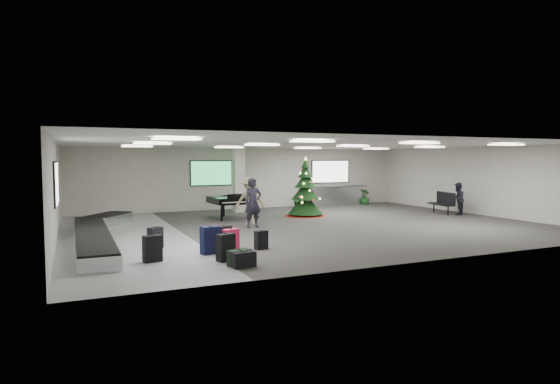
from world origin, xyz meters
name	(u,v)px	position (x,y,z in m)	size (l,w,h in m)	color
ground	(309,225)	(0.00, 0.00, 0.00)	(18.00, 18.00, 0.00)	#32302D
room_envelope	(293,166)	(-0.38, 0.67, 2.33)	(18.02, 14.02, 3.21)	#A8A599
baggage_carousel	(97,233)	(-7.84, -0.08, 0.21)	(2.28, 9.71, 0.43)	silver
service_counter	(333,196)	(5.00, 6.65, 0.55)	(4.05, 0.65, 1.08)	silver
suitcase_0	(226,247)	(-4.97, -4.88, 0.35)	(0.51, 0.39, 0.73)	black
suitcase_1	(214,242)	(-4.96, -3.79, 0.30)	(0.39, 0.21, 0.63)	black
pink_suitcase	(231,241)	(-4.50, -3.90, 0.33)	(0.49, 0.40, 0.69)	#E81E51
suitcase_3	(224,237)	(-4.47, -3.15, 0.33)	(0.49, 0.40, 0.67)	black
navy_suitcase	(210,240)	(-5.09, -3.87, 0.39)	(0.55, 0.38, 0.79)	black
suitcase_5	(152,249)	(-6.70, -4.22, 0.34)	(0.50, 0.34, 0.70)	black
green_duffel	(240,258)	(-4.81, -5.52, 0.20)	(0.65, 0.48, 0.41)	black
suitcase_7	(261,240)	(-3.55, -3.79, 0.27)	(0.41, 0.27, 0.56)	black
suitcase_8	(155,238)	(-6.33, -2.39, 0.31)	(0.48, 0.43, 0.64)	black
black_duffel	(243,259)	(-4.78, -5.70, 0.19)	(0.62, 0.39, 0.40)	black
christmas_tree	(305,196)	(1.27, 2.79, 0.94)	(1.92, 1.92, 2.74)	maroon
grand_piano	(230,200)	(-2.22, 3.29, 0.80)	(1.64, 2.05, 1.13)	black
bench	(443,201)	(7.69, 0.91, 0.59)	(0.93, 1.72, 1.04)	black
traveler_a	(253,203)	(-2.23, 0.34, 0.95)	(0.69, 0.46, 1.90)	black
traveler_b	(250,201)	(-2.01, 1.27, 0.94)	(1.22, 0.70, 1.88)	#92885A
traveler_bench	(458,199)	(7.91, 0.18, 0.76)	(0.74, 0.57, 1.52)	black
potted_plant_left	(298,199)	(2.55, 6.18, 0.45)	(0.50, 0.40, 0.90)	#133C15
potted_plant_right	(365,197)	(6.91, 6.22, 0.44)	(0.50, 0.50, 0.89)	#133C15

